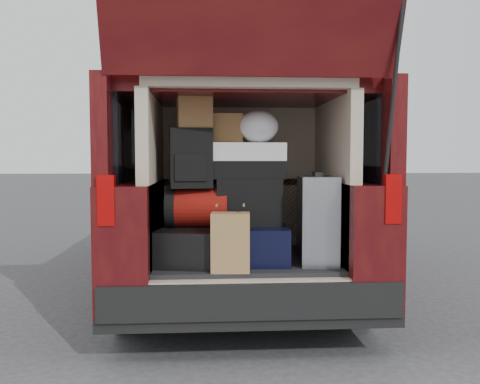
{
  "coord_description": "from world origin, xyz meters",
  "views": [
    {
      "loc": [
        -0.27,
        -3.35,
        1.27
      ],
      "look_at": [
        -0.04,
        0.2,
        1.03
      ],
      "focal_mm": 38.0,
      "sensor_mm": 36.0,
      "label": 1
    }
  ],
  "objects_px": {
    "silver_roller": "(318,220)",
    "twotone_duffel": "(244,161)",
    "black_hardshell": "(194,245)",
    "navy_hardshell": "(253,243)",
    "kraft_bag": "(230,242)",
    "black_soft_case": "(248,202)",
    "backpack": "(191,158)",
    "red_duffel": "(197,207)"
  },
  "relations": [
    {
      "from": "silver_roller",
      "to": "twotone_duffel",
      "type": "relative_size",
      "value": 1.07
    },
    {
      "from": "black_hardshell",
      "to": "silver_roller",
      "type": "relative_size",
      "value": 1.01
    },
    {
      "from": "navy_hardshell",
      "to": "kraft_bag",
      "type": "height_order",
      "value": "kraft_bag"
    },
    {
      "from": "navy_hardshell",
      "to": "black_soft_case",
      "type": "xyz_separation_m",
      "value": [
        -0.03,
        0.04,
        0.29
      ]
    },
    {
      "from": "black_hardshell",
      "to": "backpack",
      "type": "relative_size",
      "value": 1.49
    },
    {
      "from": "navy_hardshell",
      "to": "silver_roller",
      "type": "relative_size",
      "value": 0.96
    },
    {
      "from": "kraft_bag",
      "to": "twotone_duffel",
      "type": "distance_m",
      "value": 0.66
    },
    {
      "from": "black_soft_case",
      "to": "twotone_duffel",
      "type": "distance_m",
      "value": 0.29
    },
    {
      "from": "red_duffel",
      "to": "backpack",
      "type": "height_order",
      "value": "backpack"
    },
    {
      "from": "silver_roller",
      "to": "black_soft_case",
      "type": "height_order",
      "value": "silver_roller"
    },
    {
      "from": "navy_hardshell",
      "to": "black_soft_case",
      "type": "height_order",
      "value": "black_soft_case"
    },
    {
      "from": "twotone_duffel",
      "to": "kraft_bag",
      "type": "bearing_deg",
      "value": -108.09
    },
    {
      "from": "red_duffel",
      "to": "black_hardshell",
      "type": "bearing_deg",
      "value": -119.64
    },
    {
      "from": "kraft_bag",
      "to": "twotone_duffel",
      "type": "height_order",
      "value": "twotone_duffel"
    },
    {
      "from": "black_hardshell",
      "to": "silver_roller",
      "type": "distance_m",
      "value": 0.87
    },
    {
      "from": "silver_roller",
      "to": "red_duffel",
      "type": "height_order",
      "value": "silver_roller"
    },
    {
      "from": "silver_roller",
      "to": "backpack",
      "type": "distance_m",
      "value": 0.96
    },
    {
      "from": "navy_hardshell",
      "to": "silver_roller",
      "type": "height_order",
      "value": "silver_roller"
    },
    {
      "from": "black_soft_case",
      "to": "backpack",
      "type": "xyz_separation_m",
      "value": [
        -0.4,
        -0.07,
        0.31
      ]
    },
    {
      "from": "silver_roller",
      "to": "backpack",
      "type": "xyz_separation_m",
      "value": [
        -0.86,
        0.06,
        0.42
      ]
    },
    {
      "from": "kraft_bag",
      "to": "backpack",
      "type": "xyz_separation_m",
      "value": [
        -0.26,
        0.3,
        0.53
      ]
    },
    {
      "from": "red_duffel",
      "to": "backpack",
      "type": "relative_size",
      "value": 1.04
    },
    {
      "from": "black_hardshell",
      "to": "red_duffel",
      "type": "bearing_deg",
      "value": 66.39
    },
    {
      "from": "navy_hardshell",
      "to": "red_duffel",
      "type": "relative_size",
      "value": 1.36
    },
    {
      "from": "navy_hardshell",
      "to": "red_duffel",
      "type": "bearing_deg",
      "value": 179.64
    },
    {
      "from": "black_hardshell",
      "to": "black_soft_case",
      "type": "height_order",
      "value": "black_soft_case"
    },
    {
      "from": "black_soft_case",
      "to": "backpack",
      "type": "distance_m",
      "value": 0.51
    },
    {
      "from": "black_hardshell",
      "to": "navy_hardshell",
      "type": "height_order",
      "value": "navy_hardshell"
    },
    {
      "from": "silver_roller",
      "to": "red_duffel",
      "type": "relative_size",
      "value": 1.41
    },
    {
      "from": "black_soft_case",
      "to": "twotone_duffel",
      "type": "xyz_separation_m",
      "value": [
        -0.03,
        0.03,
        0.29
      ]
    },
    {
      "from": "red_duffel",
      "to": "twotone_duffel",
      "type": "height_order",
      "value": "twotone_duffel"
    },
    {
      "from": "navy_hardshell",
      "to": "twotone_duffel",
      "type": "distance_m",
      "value": 0.58
    },
    {
      "from": "red_duffel",
      "to": "backpack",
      "type": "bearing_deg",
      "value": -123.01
    },
    {
      "from": "red_duffel",
      "to": "backpack",
      "type": "distance_m",
      "value": 0.35
    },
    {
      "from": "black_soft_case",
      "to": "kraft_bag",
      "type": "bearing_deg",
      "value": -111.91
    },
    {
      "from": "black_hardshell",
      "to": "black_soft_case",
      "type": "bearing_deg",
      "value": 17.97
    },
    {
      "from": "black_hardshell",
      "to": "kraft_bag",
      "type": "relative_size",
      "value": 1.61
    },
    {
      "from": "kraft_bag",
      "to": "backpack",
      "type": "bearing_deg",
      "value": 134.68
    },
    {
      "from": "silver_roller",
      "to": "kraft_bag",
      "type": "relative_size",
      "value": 1.59
    },
    {
      "from": "silver_roller",
      "to": "black_hardshell",
      "type": "bearing_deg",
      "value": 179.16
    },
    {
      "from": "red_duffel",
      "to": "black_soft_case",
      "type": "distance_m",
      "value": 0.36
    },
    {
      "from": "red_duffel",
      "to": "black_soft_case",
      "type": "bearing_deg",
      "value": 7.18
    }
  ]
}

